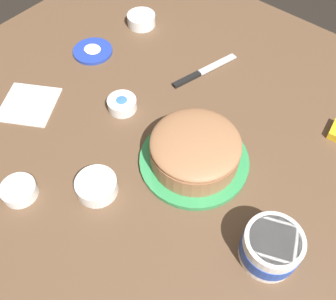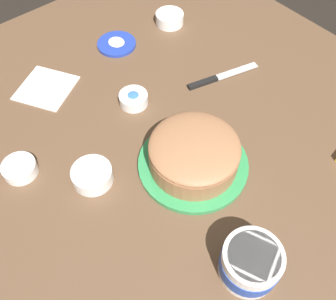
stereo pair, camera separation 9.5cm
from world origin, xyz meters
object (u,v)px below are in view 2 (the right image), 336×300
(sprinkle_bowl_orange, at_px, (170,18))
(frosting_tub, at_px, (250,263))
(spreading_knife, at_px, (217,78))
(sprinkle_bowl_rainbow, at_px, (92,175))
(paper_napkin, at_px, (46,88))
(sprinkle_bowl_pink, at_px, (20,168))
(frosted_cake, at_px, (194,155))
(sprinkle_bowl_blue, at_px, (134,99))
(frosting_tub_lid, at_px, (117,44))

(sprinkle_bowl_orange, bearing_deg, frosting_tub, -29.39)
(spreading_knife, distance_m, sprinkle_bowl_rainbow, 0.49)
(frosting_tub, distance_m, paper_napkin, 0.76)
(sprinkle_bowl_orange, height_order, paper_napkin, sprinkle_bowl_orange)
(frosting_tub, relative_size, sprinkle_bowl_pink, 1.49)
(frosting_tub, bearing_deg, sprinkle_bowl_orange, 150.61)
(frosted_cake, relative_size, sprinkle_bowl_rainbow, 2.79)
(sprinkle_bowl_pink, bearing_deg, frosted_cake, 52.44)
(spreading_knife, height_order, sprinkle_bowl_blue, sprinkle_bowl_blue)
(paper_napkin, bearing_deg, frosting_tub, 4.26)
(frosting_tub_lid, relative_size, sprinkle_bowl_blue, 1.54)
(sprinkle_bowl_blue, bearing_deg, sprinkle_bowl_orange, 124.34)
(frosting_tub, height_order, sprinkle_bowl_blue, frosting_tub)
(frosted_cake, relative_size, frosting_tub_lid, 2.22)
(sprinkle_bowl_blue, bearing_deg, paper_napkin, -142.72)
(sprinkle_bowl_orange, height_order, sprinkle_bowl_rainbow, sprinkle_bowl_rainbow)
(frosting_tub_lid, xyz_separation_m, sprinkle_bowl_pink, (0.25, -0.47, 0.01))
(frosted_cake, bearing_deg, spreading_knife, 124.79)
(frosting_tub, bearing_deg, frosting_tub_lid, 164.31)
(frosting_tub, height_order, paper_napkin, frosting_tub)
(sprinkle_bowl_rainbow, xyz_separation_m, paper_napkin, (-0.36, 0.07, -0.02))
(sprinkle_bowl_orange, distance_m, sprinkle_bowl_rainbow, 0.66)
(frosting_tub_lid, relative_size, paper_napkin, 0.84)
(frosted_cake, bearing_deg, paper_napkin, -162.98)
(frosting_tub_lid, distance_m, sprinkle_bowl_rainbow, 0.51)
(frosting_tub_lid, bearing_deg, sprinkle_bowl_pink, -62.35)
(frosted_cake, relative_size, spreading_knife, 1.20)
(sprinkle_bowl_orange, relative_size, paper_napkin, 0.63)
(frosting_tub_lid, relative_size, spreading_knife, 0.54)
(frosted_cake, height_order, sprinkle_bowl_orange, frosted_cake)
(spreading_knife, bearing_deg, sprinkle_bowl_blue, -108.59)
(sprinkle_bowl_rainbow, height_order, sprinkle_bowl_blue, sprinkle_bowl_rainbow)
(frosting_tub, relative_size, paper_napkin, 0.84)
(spreading_knife, xyz_separation_m, paper_napkin, (-0.30, -0.41, -0.00))
(sprinkle_bowl_pink, bearing_deg, frosting_tub_lid, 117.65)
(frosted_cake, xyz_separation_m, sprinkle_bowl_blue, (-0.27, 0.02, -0.03))
(frosted_cake, xyz_separation_m, sprinkle_bowl_rainbow, (-0.13, -0.22, -0.03))
(paper_napkin, bearing_deg, sprinkle_bowl_pink, -41.37)
(sprinkle_bowl_orange, bearing_deg, sprinkle_bowl_rainbow, -56.94)
(spreading_knife, distance_m, paper_napkin, 0.51)
(frosting_tub, height_order, sprinkle_bowl_rainbow, frosting_tub)
(sprinkle_bowl_blue, bearing_deg, spreading_knife, 71.41)
(frosting_tub_lid, height_order, sprinkle_bowl_pink, sprinkle_bowl_pink)
(sprinkle_bowl_rainbow, bearing_deg, frosting_tub_lid, 137.97)
(frosting_tub_lid, distance_m, spreading_knife, 0.35)
(frosted_cake, xyz_separation_m, paper_napkin, (-0.48, -0.15, -0.04))
(paper_napkin, bearing_deg, spreading_knife, 54.13)
(spreading_knife, relative_size, sprinkle_bowl_blue, 2.84)
(frosted_cake, xyz_separation_m, sprinkle_bowl_pink, (-0.26, -0.34, -0.03))
(sprinkle_bowl_orange, xyz_separation_m, sprinkle_bowl_pink, (0.22, -0.68, -0.00))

